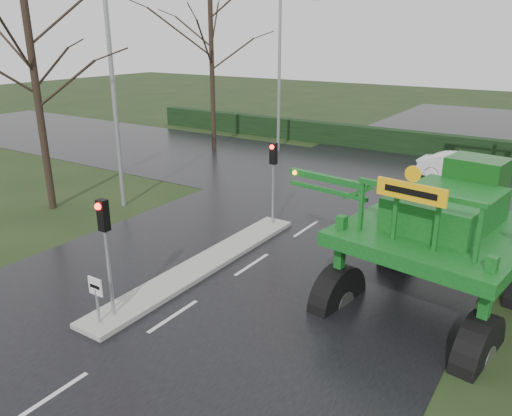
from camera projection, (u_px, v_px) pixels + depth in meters
The scene contains 14 objects.
ground at pixel (173, 317), 14.07m from camera, with size 140.00×140.00×0.00m, color black.
road_main at pixel (327, 215), 21.97m from camera, with size 14.00×80.00×0.02m, color black.
road_cross at pixel (376, 183), 26.71m from camera, with size 80.00×12.00×0.02m, color black.
median_island at pixel (204, 264), 17.09m from camera, with size 1.20×10.00×0.16m, color gray.
hedge_row at pixel (420, 144), 32.78m from camera, with size 44.00×0.90×1.50m, color black.
keep_left_sign at pixel (96, 293), 13.21m from camera, with size 0.50×0.07×1.35m.
traffic_signal_near at pixel (105, 234), 13.10m from camera, with size 0.26×0.33×3.52m.
traffic_signal_mid at pixel (273, 166), 19.81m from camera, with size 0.26×0.33×3.52m.
street_light_left_near at pixel (117, 73), 21.08m from camera, with size 3.85×0.30×10.00m.
street_light_left_far at pixel (284, 60), 32.14m from camera, with size 3.85×0.30×10.00m.
tree_left_near at pixel (35, 77), 21.00m from camera, with size 6.30×6.30×10.85m.
tree_left_far at pixel (211, 41), 32.40m from camera, with size 7.70×7.70×13.26m.
crop_sprayer at pixel (347, 214), 14.21m from camera, with size 10.09×6.96×5.69m.
white_sedan at pixel (459, 181), 27.05m from camera, with size 1.54×4.43×1.46m, color white.
Camera 1 is at (8.68, -8.99, 7.54)m, focal length 35.00 mm.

